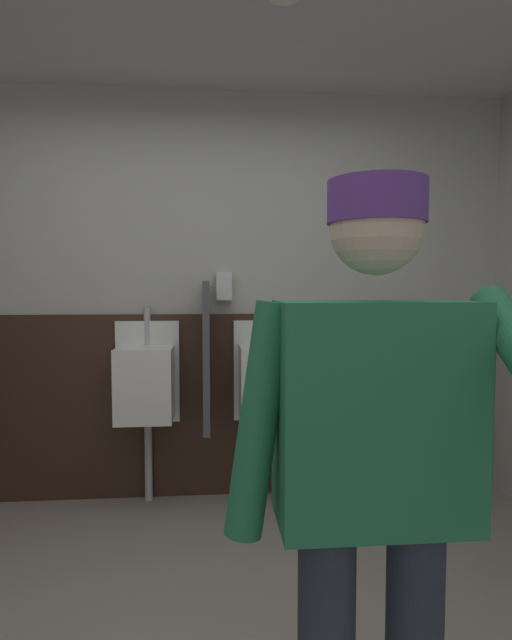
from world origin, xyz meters
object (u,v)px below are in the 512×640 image
Objects in this scene: urinal_left at (146,382)px; person at (374,462)px; urinal_middle at (266,381)px; soap_dispenser at (224,286)px.

person reaches higher than urinal_left.
urinal_left is at bearing 110.96° from person.
urinal_left is 0.77× the size of person.
urinal_middle is at bearing 0.00° from urinal_left.
soap_dispenser is at bearing 97.72° from person.
urinal_left is 6.89× the size of soap_dispenser.
urinal_middle is 0.77× the size of person.
urinal_left is 0.75m from urinal_middle.
urinal_left is 0.78m from soap_dispenser.
urinal_middle is 2.05m from person.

